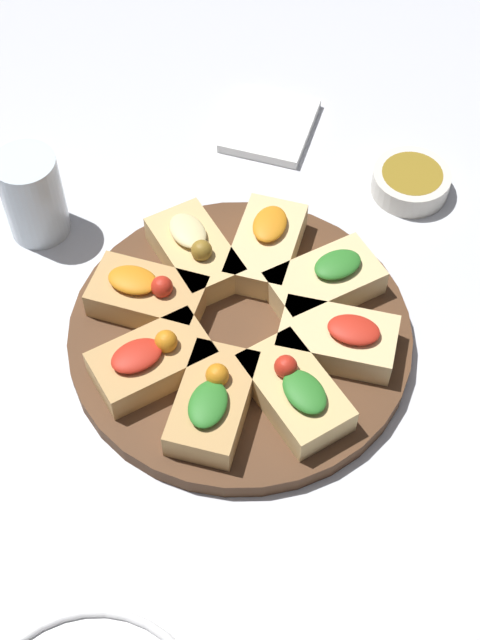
% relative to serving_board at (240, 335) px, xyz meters
% --- Properties ---
extents(ground_plane, '(3.00, 3.00, 0.00)m').
position_rel_serving_board_xyz_m(ground_plane, '(0.00, 0.00, -0.01)').
color(ground_plane, silver).
extents(serving_board, '(0.34, 0.34, 0.02)m').
position_rel_serving_board_xyz_m(serving_board, '(0.00, 0.00, 0.00)').
color(serving_board, '#51331E').
rests_on(serving_board, ground_plane).
extents(focaccia_slice_0, '(0.10, 0.12, 0.05)m').
position_rel_serving_board_xyz_m(focaccia_slice_0, '(0.03, 0.09, 0.03)').
color(focaccia_slice_0, '#DBB775').
rests_on(focaccia_slice_0, serving_board).
extents(focaccia_slice_1, '(0.10, 0.13, 0.04)m').
position_rel_serving_board_xyz_m(focaccia_slice_1, '(-0.04, 0.09, 0.03)').
color(focaccia_slice_1, '#E5C689').
rests_on(focaccia_slice_1, serving_board).
extents(focaccia_slice_2, '(0.13, 0.10, 0.04)m').
position_rel_serving_board_xyz_m(focaccia_slice_2, '(-0.09, 0.04, 0.03)').
color(focaccia_slice_2, '#E5C689').
rests_on(focaccia_slice_2, serving_board).
extents(focaccia_slice_3, '(0.13, 0.10, 0.04)m').
position_rel_serving_board_xyz_m(focaccia_slice_3, '(-0.09, -0.04, 0.03)').
color(focaccia_slice_3, '#E5C689').
rests_on(focaccia_slice_3, serving_board).
extents(focaccia_slice_4, '(0.10, 0.13, 0.05)m').
position_rel_serving_board_xyz_m(focaccia_slice_4, '(-0.04, -0.09, 0.03)').
color(focaccia_slice_4, '#DBB775').
rests_on(focaccia_slice_4, serving_board).
extents(focaccia_slice_5, '(0.10, 0.12, 0.05)m').
position_rel_serving_board_xyz_m(focaccia_slice_5, '(0.03, -0.09, 0.03)').
color(focaccia_slice_5, tan).
rests_on(focaccia_slice_5, serving_board).
extents(focaccia_slice_6, '(0.13, 0.10, 0.05)m').
position_rel_serving_board_xyz_m(focaccia_slice_6, '(0.09, -0.04, 0.03)').
color(focaccia_slice_6, tan).
rests_on(focaccia_slice_6, serving_board).
extents(focaccia_slice_7, '(0.13, 0.10, 0.05)m').
position_rel_serving_board_xyz_m(focaccia_slice_7, '(0.09, 0.04, 0.03)').
color(focaccia_slice_7, tan).
rests_on(focaccia_slice_7, serving_board).
extents(water_glass, '(0.07, 0.07, 0.10)m').
position_rel_serving_board_xyz_m(water_glass, '(0.02, -0.26, 0.04)').
color(water_glass, silver).
rests_on(water_glass, ground_plane).
extents(napkin_stack, '(0.14, 0.13, 0.01)m').
position_rel_serving_board_xyz_m(napkin_stack, '(-0.26, -0.16, -0.00)').
color(napkin_stack, white).
rests_on(napkin_stack, ground_plane).
extents(dipping_bowl, '(0.09, 0.09, 0.03)m').
position_rel_serving_board_xyz_m(dipping_bowl, '(-0.28, 0.02, 0.00)').
color(dipping_bowl, silver).
rests_on(dipping_bowl, ground_plane).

